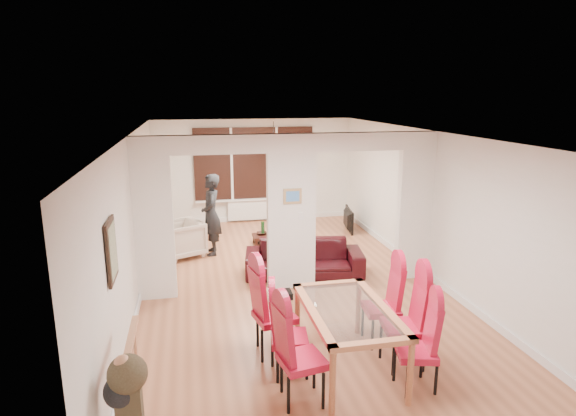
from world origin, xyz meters
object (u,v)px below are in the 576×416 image
object	(u,v)px
dining_chair_lc	(275,310)
armchair	(181,239)
bowl	(262,233)
television	(345,220)
dining_chair_rc	(381,303)
dining_table	(347,339)
dining_chair_ra	(417,345)
coffee_table	(273,239)
dining_chair_la	(302,353)
dining_chair_lb	(289,332)
sofa	(304,258)
person	(211,215)
dining_chair_rb	(403,321)
bottle	(263,228)

from	to	relation	value
dining_chair_lc	armchair	size ratio (longest dim) A/B	1.46
dining_chair_lc	bowl	world-z (taller)	dining_chair_lc
television	dining_chair_rc	bearing A→B (deg)	175.65
dining_table	dining_chair_rc	bearing A→B (deg)	39.37
dining_table	bowl	bearing A→B (deg)	92.76
dining_chair_ra	coffee_table	distance (m)	5.60
dining_chair_la	coffee_table	bearing A→B (deg)	72.76
dining_chair_la	dining_chair_lb	bearing A→B (deg)	82.23
dining_chair_rc	dining_chair_ra	bearing A→B (deg)	-85.81
dining_table	dining_chair_la	distance (m)	0.84
dining_chair_ra	television	bearing A→B (deg)	92.44
sofa	coffee_table	bearing A→B (deg)	105.96
dining_table	sofa	world-z (taller)	dining_table
coffee_table	bowl	size ratio (longest dim) A/B	4.02
dining_chair_la	dining_chair_ra	xyz separation A→B (m)	(1.29, -0.04, -0.04)
dining_chair_lc	television	xyz separation A→B (m)	(2.66, 5.18, -0.32)
bowl	dining_chair_rc	bearing A→B (deg)	-79.01
person	dining_chair_lc	bearing A→B (deg)	7.95
person	coffee_table	xyz separation A→B (m)	(1.34, 0.41, -0.73)
armchair	person	xyz separation A→B (m)	(0.62, 0.04, 0.46)
dining_chair_lb	armchair	xyz separation A→B (m)	(-1.27, 4.53, -0.16)
armchair	dining_chair_ra	bearing A→B (deg)	2.75
dining_chair_rc	television	bearing A→B (deg)	81.78
dining_chair_la	sofa	world-z (taller)	dining_chair_la
dining_chair_la	armchair	size ratio (longest dim) A/B	1.41
dining_chair_la	person	world-z (taller)	person
dining_chair_rb	armchair	world-z (taller)	dining_chair_rb
bowl	television	bearing A→B (deg)	16.51
person	coffee_table	world-z (taller)	person
dining_chair_la	sofa	bearing A→B (deg)	65.66
dining_chair_la	television	bearing A→B (deg)	57.34
dining_chair_la	bottle	xyz separation A→B (m)	(0.45, 5.59, -0.21)
sofa	dining_chair_rb	bearing A→B (deg)	-72.78
dining_chair_lc	person	world-z (taller)	person
dining_chair_ra	television	xyz separation A→B (m)	(1.26, 6.24, -0.25)
dining_table	coffee_table	size ratio (longest dim) A/B	1.90
bowl	armchair	bearing A→B (deg)	-163.66
dining_chair_lb	sofa	bearing A→B (deg)	81.41
dining_chair_lc	television	size ratio (longest dim) A/B	1.26
dining_chair_rb	bowl	xyz separation A→B (m)	(-0.93, 5.14, -0.35)
dining_chair_rc	bowl	xyz separation A→B (m)	(-0.89, 4.56, -0.32)
sofa	bowl	size ratio (longest dim) A/B	9.53
dining_chair_rb	bottle	distance (m)	5.24
dining_chair_rc	sofa	size ratio (longest dim) A/B	0.52
dining_table	dining_chair_rb	size ratio (longest dim) A/B	1.45
dining_chair_la	dining_chair_lb	distance (m)	0.54
dining_chair_lc	bowl	bearing A→B (deg)	71.35
bottle	dining_chair_lc	bearing A→B (deg)	-96.95
sofa	bottle	bearing A→B (deg)	111.87
armchair	bottle	size ratio (longest dim) A/B	2.64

